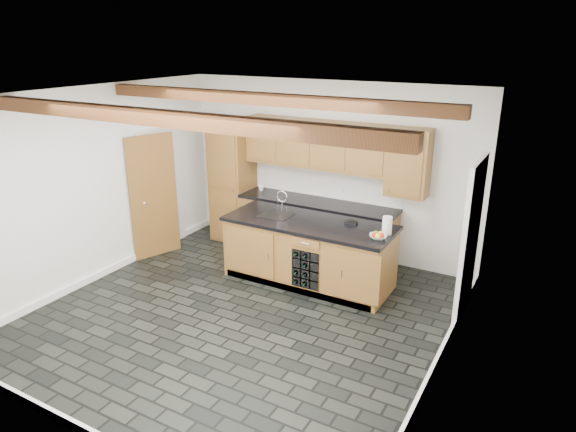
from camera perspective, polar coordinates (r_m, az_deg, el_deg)
name	(u,v)px	position (r m, az deg, el deg)	size (l,w,h in m)	color
ground	(242,314)	(6.83, -5.08, -10.82)	(5.00, 5.00, 0.00)	black
room_shell	(257,191)	(6.68, -3.52, 2.78)	(5.01, 5.00, 5.00)	white
back_cabinetry	(299,195)	(8.38, 1.18, 2.38)	(3.65, 0.62, 2.20)	olive
island	(309,252)	(7.47, 2.32, -4.02)	(2.48, 0.96, 0.93)	olive
faucet	(277,212)	(7.58, -1.21, 0.39)	(0.45, 0.40, 0.34)	black
kitchen_scale	(351,222)	(7.28, 7.03, -0.63)	(0.18, 0.11, 0.05)	black
fruit_bowl	(378,237)	(6.79, 9.96, -2.28)	(0.22, 0.22, 0.05)	silver
fruit_cluster	(378,235)	(6.78, 9.97, -2.05)	(0.16, 0.17, 0.07)	red
paper_towel	(387,225)	(6.95, 10.96, -1.02)	(0.13, 0.13, 0.24)	white
mug	(261,188)	(8.79, -2.99, 3.10)	(0.09, 0.09, 0.08)	white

